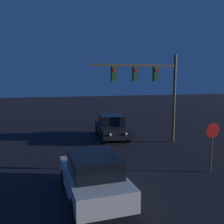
% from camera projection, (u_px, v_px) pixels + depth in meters
% --- Properties ---
extents(car_near, '(2.01, 4.15, 1.66)m').
position_uv_depth(car_near, '(93.00, 176.00, 8.66)').
color(car_near, beige).
rests_on(car_near, ground_plane).
extents(car_far, '(2.16, 4.21, 1.66)m').
position_uv_depth(car_far, '(112.00, 127.00, 17.64)').
color(car_far, black).
rests_on(car_far, ground_plane).
extents(traffic_signal_mast, '(5.61, 0.30, 5.72)m').
position_uv_depth(traffic_signal_mast, '(151.00, 83.00, 15.73)').
color(traffic_signal_mast, brown).
rests_on(traffic_signal_mast, ground_plane).
extents(stop_sign, '(0.68, 0.07, 2.27)m').
position_uv_depth(stop_sign, '(212.00, 138.00, 11.11)').
color(stop_sign, brown).
rests_on(stop_sign, ground_plane).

